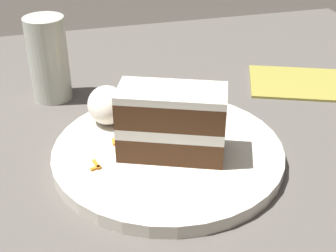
{
  "coord_description": "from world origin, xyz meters",
  "views": [
    {
      "loc": [
        0.5,
        -0.15,
        0.38
      ],
      "look_at": [
        0.02,
        -0.02,
        0.08
      ],
      "focal_mm": 50.0,
      "sensor_mm": 36.0,
      "label": 1
    }
  ],
  "objects": [
    {
      "name": "menu_card",
      "position": [
        -0.12,
        0.29,
        0.04
      ],
      "size": [
        0.21,
        0.28,
        0.0
      ],
      "primitive_type": "cube",
      "rotation": [
        0.0,
        0.0,
        2.76
      ],
      "color": "#9E933D",
      "rests_on": "dining_table"
    },
    {
      "name": "cake_slice",
      "position": [
        0.03,
        -0.02,
        0.1
      ],
      "size": [
        0.1,
        0.14,
        0.09
      ],
      "rotation": [
        0.0,
        0.0,
        2.76
      ],
      "color": "#4C2D19",
      "rests_on": "plate"
    },
    {
      "name": "orange_garnish",
      "position": [
        -0.08,
        0.01,
        0.06
      ],
      "size": [
        0.07,
        0.07,
        0.01
      ],
      "primitive_type": "cylinder",
      "color": "orange",
      "rests_on": "plate"
    },
    {
      "name": "cream_dollop",
      "position": [
        -0.07,
        -0.08,
        0.08
      ],
      "size": [
        0.06,
        0.05,
        0.05
      ],
      "primitive_type": "ellipsoid",
      "color": "white",
      "rests_on": "plate"
    },
    {
      "name": "carrot_shreds_scatter",
      "position": [
        0.0,
        -0.09,
        0.05
      ],
      "size": [
        0.12,
        0.1,
        0.0
      ],
      "color": "orange",
      "rests_on": "plate"
    },
    {
      "name": "drinking_glass",
      "position": [
        -0.19,
        -0.15,
        0.09
      ],
      "size": [
        0.06,
        0.06,
        0.13
      ],
      "color": "beige",
      "rests_on": "dining_table"
    },
    {
      "name": "ground_plane",
      "position": [
        0.0,
        0.0,
        0.0
      ],
      "size": [
        6.0,
        6.0,
        0.0
      ],
      "primitive_type": "plane",
      "color": "#38332D",
      "rests_on": "ground"
    },
    {
      "name": "plate",
      "position": [
        0.02,
        -0.02,
        0.04
      ],
      "size": [
        0.29,
        0.29,
        0.02
      ],
      "primitive_type": "cylinder",
      "color": "silver",
      "rests_on": "dining_table"
    },
    {
      "name": "dining_table",
      "position": [
        0.0,
        0.0,
        0.02
      ],
      "size": [
        1.01,
        1.06,
        0.04
      ],
      "primitive_type": "cube",
      "color": "#56514C",
      "rests_on": "ground"
    }
  ]
}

